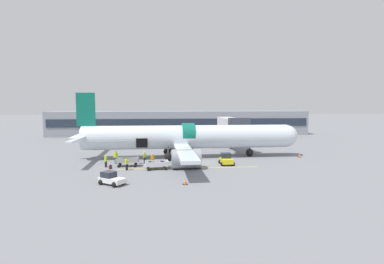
# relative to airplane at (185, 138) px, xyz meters

# --- Properties ---
(ground_plane) EXTENTS (500.00, 500.00, 0.00)m
(ground_plane) POSITION_rel_airplane_xyz_m (2.16, -4.09, -3.11)
(ground_plane) COLOR slate
(apron_marking_line) EXTENTS (18.57, 0.56, 0.01)m
(apron_marking_line) POSITION_rel_airplane_xyz_m (-0.23, -8.12, -3.10)
(apron_marking_line) COLOR yellow
(apron_marking_line) RESTS_ON ground_plane
(terminal_strip) EXTENTS (71.44, 9.33, 6.64)m
(terminal_strip) POSITION_rel_airplane_xyz_m (2.16, 37.83, 0.21)
(terminal_strip) COLOR gray
(terminal_strip) RESTS_ON ground_plane
(jet_bridge_stub) EXTENTS (3.47, 13.00, 6.15)m
(jet_bridge_stub) POSITION_rel_airplane_xyz_m (9.36, 7.31, 1.41)
(jet_bridge_stub) COLOR #4C4C51
(jet_bridge_stub) RESTS_ON ground_plane
(airplane) EXTENTS (36.30, 32.73, 10.14)m
(airplane) POSITION_rel_airplane_xyz_m (0.00, 0.00, 0.00)
(airplane) COLOR silver
(airplane) RESTS_ON ground_plane
(baggage_tug_lead) EXTENTS (3.14, 2.83, 1.33)m
(baggage_tug_lead) POSITION_rel_airplane_xyz_m (-9.15, -15.41, -2.53)
(baggage_tug_lead) COLOR white
(baggage_tug_lead) RESTS_ON ground_plane
(baggage_tug_mid) EXTENTS (2.07, 2.64, 1.58)m
(baggage_tug_mid) POSITION_rel_airplane_xyz_m (5.18, -6.30, -2.43)
(baggage_tug_mid) COLOR yellow
(baggage_tug_mid) RESTS_ON ground_plane
(baggage_cart_loading) EXTENTS (3.96, 1.80, 1.18)m
(baggage_cart_loading) POSITION_rel_airplane_xyz_m (-8.36, -6.05, -2.50)
(baggage_cart_loading) COLOR #999BA0
(baggage_cart_loading) RESTS_ON ground_plane
(baggage_cart_queued) EXTENTS (3.99, 2.34, 1.06)m
(baggage_cart_queued) POSITION_rel_airplane_xyz_m (-4.39, -8.25, -2.57)
(baggage_cart_queued) COLOR silver
(baggage_cart_queued) RESTS_ON ground_plane
(ground_crew_loader_a) EXTENTS (0.43, 0.58, 1.66)m
(ground_crew_loader_a) POSITION_rel_airplane_xyz_m (-11.22, -6.33, -2.23)
(ground_crew_loader_a) COLOR black
(ground_crew_loader_a) RESTS_ON ground_plane
(ground_crew_loader_b) EXTENTS (0.63, 0.45, 1.81)m
(ground_crew_loader_b) POSITION_rel_airplane_xyz_m (-10.26, -3.84, -2.15)
(ground_crew_loader_b) COLOR #1E2338
(ground_crew_loader_b) RESTS_ON ground_plane
(ground_crew_driver) EXTENTS (0.52, 0.55, 1.65)m
(ground_crew_driver) POSITION_rel_airplane_xyz_m (-6.21, -3.79, -2.24)
(ground_crew_driver) COLOR #1E2338
(ground_crew_driver) RESTS_ON ground_plane
(ground_crew_supervisor) EXTENTS (0.49, 0.60, 1.72)m
(ground_crew_supervisor) POSITION_rel_airplane_xyz_m (-8.25, -8.59, -2.20)
(ground_crew_supervisor) COLOR black
(ground_crew_supervisor) RESTS_ON ground_plane
(ground_crew_helper) EXTENTS (0.55, 0.50, 1.64)m
(ground_crew_helper) POSITION_rel_airplane_xyz_m (-5.04, -5.45, -2.25)
(ground_crew_helper) COLOR black
(ground_crew_helper) RESTS_ON ground_plane
(suitcase_on_tarmac_upright) EXTENTS (0.41, 0.32, 0.59)m
(suitcase_on_tarmac_upright) POSITION_rel_airplane_xyz_m (-10.41, -7.68, -2.87)
(suitcase_on_tarmac_upright) COLOR #4C1E1E
(suitcase_on_tarmac_upright) RESTS_ON ground_plane
(safety_cone_nose) EXTENTS (0.55, 0.55, 0.64)m
(safety_cone_nose) POSITION_rel_airplane_xyz_m (18.14, -1.75, -2.81)
(safety_cone_nose) COLOR black
(safety_cone_nose) RESTS_ON ground_plane
(safety_cone_engine_left) EXTENTS (0.50, 0.50, 0.65)m
(safety_cone_engine_left) POSITION_rel_airplane_xyz_m (-1.48, -16.28, -2.81)
(safety_cone_engine_left) COLOR black
(safety_cone_engine_left) RESTS_ON ground_plane
(safety_cone_wingtip) EXTENTS (0.59, 0.59, 0.62)m
(safety_cone_wingtip) POSITION_rel_airplane_xyz_m (0.99, -8.60, -2.82)
(safety_cone_wingtip) COLOR black
(safety_cone_wingtip) RESTS_ON ground_plane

